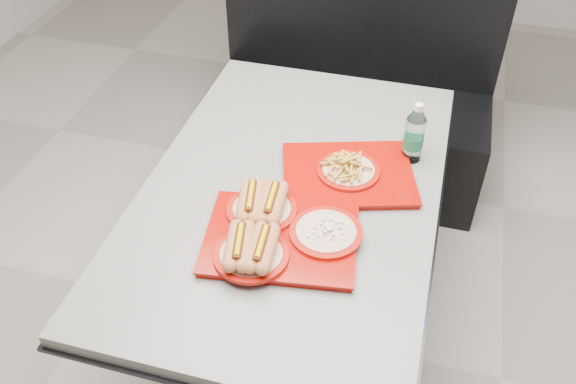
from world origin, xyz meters
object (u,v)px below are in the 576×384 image
(booth_bench, at_px, (351,97))
(tray_near, at_px, (275,232))
(tray_far, at_px, (348,172))
(diner_table, at_px, (292,225))
(water_bottle, at_px, (414,136))

(booth_bench, relative_size, tray_near, 2.90)
(tray_near, bearing_deg, tray_far, 65.71)
(booth_bench, distance_m, tray_far, 1.08)
(diner_table, bearing_deg, water_bottle, 35.48)
(tray_near, distance_m, tray_far, 0.36)
(tray_near, xyz_separation_m, water_bottle, (0.33, 0.48, 0.06))
(booth_bench, xyz_separation_m, water_bottle, (0.34, -0.85, 0.44))
(tray_near, bearing_deg, diner_table, 93.32)
(diner_table, xyz_separation_m, tray_far, (0.16, 0.09, 0.19))
(booth_bench, height_order, water_bottle, booth_bench)
(diner_table, distance_m, tray_near, 0.31)
(diner_table, height_order, tray_far, tray_far)
(booth_bench, height_order, tray_near, booth_bench)
(tray_far, height_order, water_bottle, water_bottle)
(booth_bench, bearing_deg, tray_far, -80.95)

